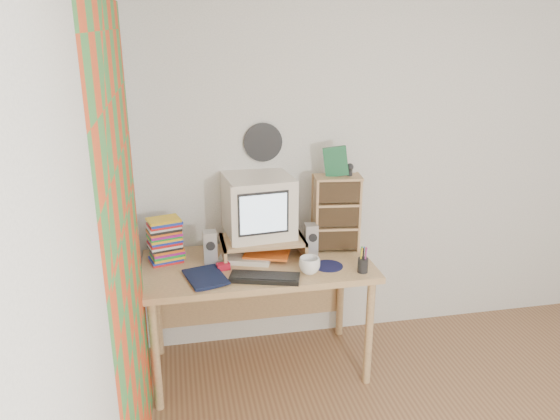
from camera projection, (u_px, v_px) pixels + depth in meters
name	position (u px, v px, depth m)	size (l,w,h in m)	color
back_wall	(396.00, 162.00, 3.74)	(3.50, 3.50, 0.00)	white
left_wall	(105.00, 313.00, 1.79)	(3.50, 3.50, 0.00)	white
curtain	(129.00, 277.00, 2.27)	(2.20, 2.20, 0.00)	#D0451D
wall_disc	(263.00, 142.00, 3.49)	(0.25, 0.25, 0.02)	black
desk	(256.00, 278.00, 3.47)	(1.40, 0.70, 0.75)	tan
monitor_riser	(263.00, 242.00, 3.44)	(0.52, 0.30, 0.12)	tan
crt_monitor	(259.00, 207.00, 3.41)	(0.40, 0.40, 0.38)	silver
speaker_left	(210.00, 248.00, 3.31)	(0.08, 0.08, 0.22)	#A7A7AB
speaker_right	(311.00, 240.00, 3.45)	(0.08, 0.08, 0.21)	#A7A7AB
keyboard	(265.00, 278.00, 3.14)	(0.40, 0.13, 0.03)	black
dvd_stack	(166.00, 242.00, 3.34)	(0.19, 0.13, 0.27)	brown
cd_rack	(337.00, 213.00, 3.50)	(0.30, 0.16, 0.49)	tan
mug	(309.00, 265.00, 3.21)	(0.13, 0.13, 0.10)	white
diary	(188.00, 279.00, 3.10)	(0.25, 0.19, 0.05)	#0E1533
mousepad	(328.00, 266.00, 3.32)	(0.18, 0.18, 0.00)	#111037
pen_cup	(363.00, 262.00, 3.22)	(0.06, 0.06, 0.12)	black
papers	(254.00, 255.00, 3.43)	(0.32, 0.23, 0.04)	silver
red_box	(223.00, 266.00, 3.27)	(0.08, 0.05, 0.04)	red
game_box	(336.00, 162.00, 3.39)	(0.14, 0.03, 0.19)	#1A5B35
webcam	(350.00, 169.00, 3.42)	(0.05, 0.05, 0.08)	black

